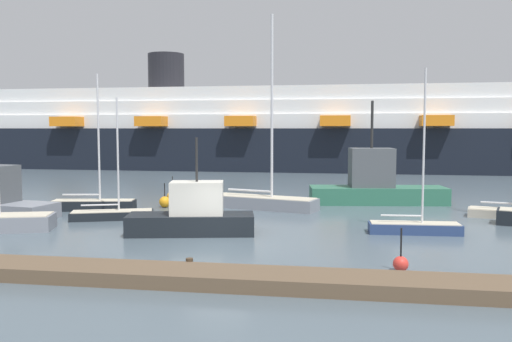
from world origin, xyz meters
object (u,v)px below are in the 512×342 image
object	(u,v)px
sailboat_2	(94,203)
channel_buoy_0	(401,263)
channel_buoy_2	(165,202)
sailboat_0	(264,200)
fishing_boat_0	(375,185)
cruise_ship	(292,132)
sailboat_1	(415,226)
sailboat_5	(112,213)
fishing_boat_1	(193,215)
channel_buoy_1	(173,196)

from	to	relation	value
sailboat_2	channel_buoy_0	bearing A→B (deg)	-44.65
channel_buoy_2	sailboat_2	bearing A→B (deg)	-154.57
sailboat_0	fishing_boat_0	world-z (taller)	sailboat_0
sailboat_2	cruise_ship	bearing A→B (deg)	65.87
sailboat_1	sailboat_5	size ratio (longest dim) A/B	1.17
fishing_boat_1	channel_buoy_2	distance (m)	8.69
sailboat_2	channel_buoy_1	size ratio (longest dim) A/B	4.66
sailboat_1	fishing_boat_0	xyz separation A→B (m)	(-1.20, 9.84, 0.82)
channel_buoy_2	cruise_ship	world-z (taller)	cruise_ship
channel_buoy_1	cruise_ship	xyz separation A→B (m)	(4.94, 30.55, 4.01)
sailboat_5	cruise_ship	size ratio (longest dim) A/B	0.07
sailboat_1	fishing_boat_0	bearing A→B (deg)	94.25
sailboat_1	fishing_boat_0	size ratio (longest dim) A/B	0.85
channel_buoy_2	channel_buoy_0	bearing A→B (deg)	-45.67
sailboat_0	sailboat_2	size ratio (longest dim) A/B	1.43
sailboat_5	channel_buoy_0	distance (m)	16.23
sailboat_5	channel_buoy_2	bearing A→B (deg)	54.58
fishing_boat_1	cruise_ship	bearing A→B (deg)	77.67
channel_buoy_0	channel_buoy_2	bearing A→B (deg)	134.33
cruise_ship	sailboat_0	bearing A→B (deg)	-86.80
fishing_boat_0	channel_buoy_0	size ratio (longest dim) A/B	5.95
sailboat_2	channel_buoy_0	world-z (taller)	sailboat_2
channel_buoy_0	channel_buoy_1	size ratio (longest dim) A/B	0.87
channel_buoy_1	sailboat_2	bearing A→B (deg)	-130.91
fishing_boat_1	sailboat_0	bearing A→B (deg)	64.36
channel_buoy_1	channel_buoy_0	bearing A→B (deg)	-49.77
sailboat_1	fishing_boat_1	size ratio (longest dim) A/B	1.25
sailboat_0	channel_buoy_0	world-z (taller)	sailboat_0
sailboat_5	fishing_boat_1	distance (m)	6.16
sailboat_1	channel_buoy_2	world-z (taller)	sailboat_1
channel_buoy_1	fishing_boat_0	bearing A→B (deg)	6.74
sailboat_0	fishing_boat_0	xyz separation A→B (m)	(6.69, 3.40, 0.63)
sailboat_2	sailboat_5	distance (m)	3.71
sailboat_5	fishing_boat_0	bearing A→B (deg)	11.50
channel_buoy_1	sailboat_5	bearing A→B (deg)	-99.03
channel_buoy_2	cruise_ship	distance (m)	33.40
fishing_boat_0	channel_buoy_1	size ratio (longest dim) A/B	5.17
cruise_ship	channel_buoy_0	bearing A→B (deg)	-79.35
fishing_boat_0	channel_buoy_2	size ratio (longest dim) A/B	5.92
channel_buoy_1	sailboat_0	bearing A→B (deg)	-16.55
channel_buoy_2	fishing_boat_0	bearing A→B (deg)	16.63
sailboat_5	channel_buoy_1	distance (m)	6.95
sailboat_5	fishing_boat_0	xyz separation A→B (m)	(14.06, 8.39, 0.86)
sailboat_2	cruise_ship	distance (m)	35.84
sailboat_2	channel_buoy_2	xyz separation A→B (m)	(3.74, 1.78, -0.07)
sailboat_2	cruise_ship	xyz separation A→B (m)	(8.45, 34.60, 3.97)
fishing_boat_0	channel_buoy_1	xyz separation A→B (m)	(-12.97, -1.53, -0.80)
fishing_boat_0	fishing_boat_1	bearing A→B (deg)	45.07
sailboat_5	channel_buoy_2	distance (m)	4.78
sailboat_0	cruise_ship	distance (m)	32.67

